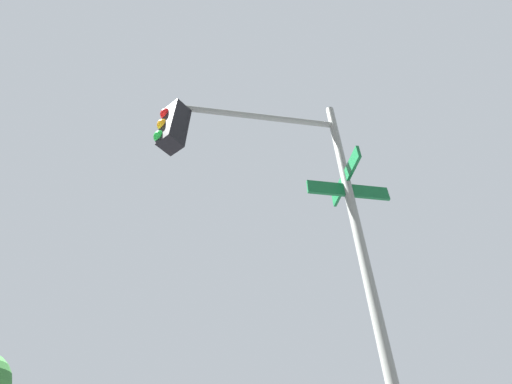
% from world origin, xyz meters
% --- Properties ---
extents(traffic_signal_near, '(2.24, 2.32, 6.14)m').
position_xyz_m(traffic_signal_near, '(-6.23, -5.87, 4.31)').
color(traffic_signal_near, slate).
rests_on(traffic_signal_near, ground_plane).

